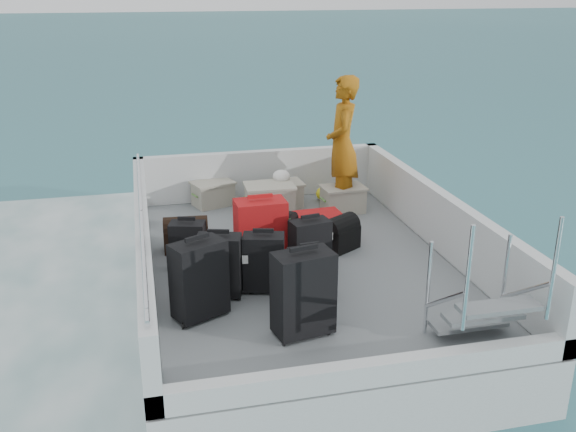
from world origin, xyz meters
name	(u,v)px	position (x,y,z in m)	size (l,w,h in m)	color
ground	(300,309)	(0.00, 0.00, 0.00)	(160.00, 160.00, 0.00)	#1B555F
ferry_hull	(300,287)	(0.00, 0.00, 0.30)	(3.60, 5.00, 0.60)	silver
deck	(300,262)	(0.00, 0.00, 0.61)	(3.30, 4.70, 0.02)	slate
deck_fittings	(338,239)	(0.35, -0.32, 0.99)	(3.60, 5.00, 0.90)	silver
suitcase_0	(199,280)	(-1.24, -1.03, 1.00)	(0.50, 0.28, 0.77)	black
suitcase_1	(220,266)	(-1.00, -0.64, 0.95)	(0.44, 0.25, 0.66)	black
suitcase_2	(188,246)	(-1.26, 0.08, 0.90)	(0.38, 0.23, 0.55)	black
suitcase_3	(303,294)	(-0.37, -1.56, 1.02)	(0.53, 0.31, 0.80)	black
suitcase_4	(264,263)	(-0.54, -0.62, 0.93)	(0.42, 0.25, 0.62)	black
suitcase_5	(261,233)	(-0.45, 0.02, 1.00)	(0.56, 0.33, 0.77)	#B0150D
suitcase_6	(309,275)	(-0.14, -0.93, 0.90)	(0.40, 0.23, 0.55)	black
suitcase_7	(310,246)	(0.04, -0.28, 0.92)	(0.43, 0.24, 0.60)	black
suitcase_8	(313,227)	(0.34, 0.66, 0.77)	(0.49, 0.75, 0.30)	#B0150D
duffel_0	(186,237)	(-1.24, 0.64, 0.78)	(0.52, 0.30, 0.32)	black
duffel_1	(275,229)	(-0.15, 0.67, 0.78)	(0.51, 0.30, 0.32)	black
duffel_2	(340,236)	(0.56, 0.26, 0.78)	(0.41, 0.30, 0.32)	black
crate_0	(213,194)	(-0.73, 2.20, 0.78)	(0.53, 0.37, 0.32)	#A4A18E
crate_1	(270,200)	(-0.01, 1.68, 0.81)	(0.64, 0.44, 0.39)	#A4A18E
crate_2	(281,196)	(0.21, 1.90, 0.79)	(0.55, 0.38, 0.33)	#A4A18E
crate_3	(343,200)	(1.00, 1.52, 0.79)	(0.55, 0.38, 0.33)	#A4A18E
yellow_bag	(325,194)	(0.89, 2.02, 0.73)	(0.28, 0.26, 0.22)	yellow
white_bag	(281,178)	(0.21, 1.90, 1.04)	(0.24, 0.24, 0.18)	white
passenger	(342,145)	(1.00, 1.62, 1.55)	(0.69, 0.44, 1.87)	orange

